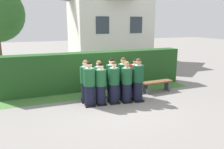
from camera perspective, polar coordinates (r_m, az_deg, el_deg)
The scene contains 15 objects.
ground_plane at distance 8.52m, azimuth 0.60°, elevation -7.24°, with size 60.00×60.00×0.00m, color gray.
student_front_row_0 at distance 8.08m, azimuth -5.76°, elevation -2.62°, with size 0.43×0.54×1.64m.
student_front_row_1 at distance 8.19m, azimuth -2.87°, elevation -2.65°, with size 0.41×0.52×1.56m.
student_front_row_2 at distance 8.31m, azimuth 0.49°, elevation -2.28°, with size 0.41×0.51×1.59m.
student_front_row_3 at distance 8.44m, azimuth 3.77°, elevation -2.15°, with size 0.41×0.52×1.57m.
student_front_row_4 at distance 8.59m, azimuth 6.65°, elevation -1.63°, with size 0.43×0.53×1.66m.
student_rear_row_0 at distance 8.52m, azimuth -6.71°, elevation -1.91°, with size 0.43×0.51×1.61m.
student_rear_row_1 at distance 8.63m, azimuth -3.31°, elevation -1.80°, with size 0.41×0.51×1.57m.
student_rear_row_2 at distance 8.72m, azimuth -0.13°, elevation -1.40°, with size 0.44×0.51×1.63m.
student_rear_row_3 at distance 8.88m, azimuth 2.86°, elevation -1.12°, with size 0.46×0.55×1.64m.
student_in_red_blazer at distance 9.05m, azimuth 5.92°, elevation -1.10°, with size 0.42×0.52×1.58m.
hedge at distance 10.17m, azimuth -3.73°, elevation 1.05°, with size 8.15×0.70×1.69m.
school_building_main at distance 17.31m, azimuth -0.95°, elevation 13.72°, with size 5.73×4.68×6.12m.
wooden_bench at distance 9.93m, azimuth 11.39°, elevation -2.40°, with size 1.42×0.43×0.48m.
lawn_strip at distance 9.65m, azimuth -2.21°, elevation -4.75°, with size 8.15×0.90×0.01m, color #477A38.
Camera 1 is at (-2.97, -7.42, 2.97)m, focal length 35.87 mm.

